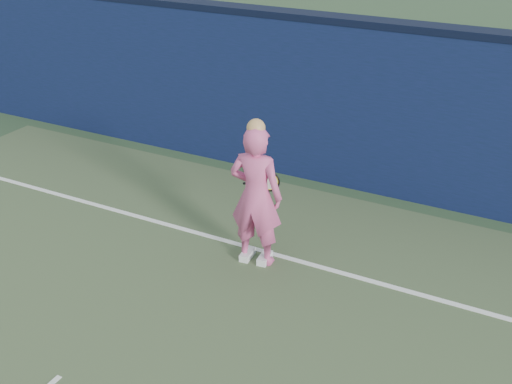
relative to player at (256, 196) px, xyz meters
The scene contains 4 objects.
backstop_wall 2.82m from the player, 104.86° to the left, with size 24.00×0.40×2.50m, color black.
wall_cap 3.24m from the player, 104.86° to the left, with size 24.00×0.42×0.10m, color black.
player is the anchor object (origin of this frame).
racket 0.44m from the player, 98.10° to the left, with size 0.51×0.14×0.27m.
Camera 1 is at (3.96, -2.37, 4.46)m, focal length 45.00 mm.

